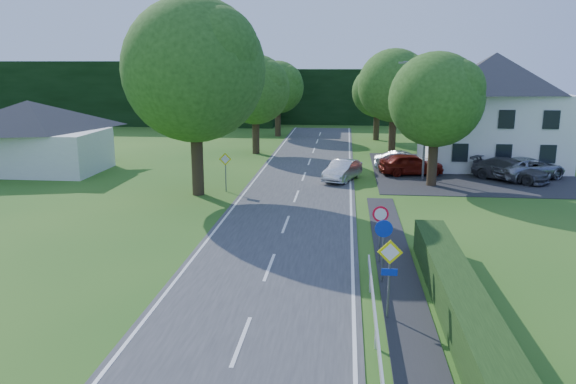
# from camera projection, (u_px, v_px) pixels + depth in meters

# --- Properties ---
(road) EXTENTS (7.00, 80.00, 0.04)m
(road) POSITION_uv_depth(u_px,v_px,m) (290.00, 214.00, 29.76)
(road) COLOR #38383A
(road) RESTS_ON ground
(parking_pad) EXTENTS (14.00, 16.00, 0.04)m
(parking_pad) POSITION_uv_depth(u_px,v_px,m) (470.00, 172.00, 41.16)
(parking_pad) COLOR #262629
(parking_pad) RESTS_ON ground
(line_edge_left) EXTENTS (0.12, 80.00, 0.01)m
(line_edge_left) POSITION_uv_depth(u_px,v_px,m) (230.00, 212.00, 30.08)
(line_edge_left) COLOR white
(line_edge_left) RESTS_ON road
(line_edge_right) EXTENTS (0.12, 80.00, 0.01)m
(line_edge_right) POSITION_uv_depth(u_px,v_px,m) (351.00, 215.00, 29.43)
(line_edge_right) COLOR white
(line_edge_right) RESTS_ON road
(line_centre) EXTENTS (0.12, 80.00, 0.01)m
(line_centre) POSITION_uv_depth(u_px,v_px,m) (290.00, 214.00, 29.75)
(line_centre) COLOR white
(line_centre) RESTS_ON road
(tree_main) EXTENTS (9.40, 9.40, 11.64)m
(tree_main) POSITION_uv_depth(u_px,v_px,m) (195.00, 98.00, 32.93)
(tree_main) COLOR #234915
(tree_main) RESTS_ON ground
(tree_left_far) EXTENTS (7.00, 7.00, 8.58)m
(tree_left_far) POSITION_uv_depth(u_px,v_px,m) (255.00, 105.00, 48.68)
(tree_left_far) COLOR #234915
(tree_left_far) RESTS_ON ground
(tree_right_far) EXTENTS (7.40, 7.40, 9.09)m
(tree_right_far) POSITION_uv_depth(u_px,v_px,m) (394.00, 101.00, 49.36)
(tree_right_far) COLOR #234915
(tree_right_far) RESTS_ON ground
(tree_left_back) EXTENTS (6.60, 6.60, 8.07)m
(tree_left_back) POSITION_uv_depth(u_px,v_px,m) (278.00, 99.00, 60.31)
(tree_left_back) COLOR #234915
(tree_left_back) RESTS_ON ground
(tree_right_back) EXTENTS (6.20, 6.20, 7.56)m
(tree_right_back) POSITION_uv_depth(u_px,v_px,m) (377.00, 103.00, 57.38)
(tree_right_back) COLOR #234915
(tree_right_back) RESTS_ON ground
(tree_right_mid) EXTENTS (7.00, 7.00, 8.58)m
(tree_right_mid) POSITION_uv_depth(u_px,v_px,m) (435.00, 120.00, 35.70)
(tree_right_mid) COLOR #234915
(tree_right_mid) RESTS_ON ground
(treeline_left) EXTENTS (44.00, 6.00, 8.00)m
(treeline_left) POSITION_uv_depth(u_px,v_px,m) (107.00, 93.00, 72.36)
(treeline_left) COLOR black
(treeline_left) RESTS_ON ground
(treeline_right) EXTENTS (30.00, 5.00, 7.00)m
(treeline_right) POSITION_uv_depth(u_px,v_px,m) (386.00, 97.00, 72.75)
(treeline_right) COLOR black
(treeline_right) RESTS_ON ground
(bungalow_left) EXTENTS (11.00, 6.50, 5.20)m
(bungalow_left) POSITION_uv_depth(u_px,v_px,m) (31.00, 135.00, 40.84)
(bungalow_left) COLOR silver
(bungalow_left) RESTS_ON ground
(house_white) EXTENTS (10.60, 8.40, 8.60)m
(house_white) POSITION_uv_depth(u_px,v_px,m) (493.00, 109.00, 42.87)
(house_white) COLOR white
(house_white) RESTS_ON ground
(streetlight) EXTENTS (2.03, 0.18, 8.00)m
(streetlight) POSITION_uv_depth(u_px,v_px,m) (424.00, 114.00, 37.64)
(streetlight) COLOR slate
(streetlight) RESTS_ON ground
(sign_priority_right) EXTENTS (0.78, 0.09, 2.59)m
(sign_priority_right) POSITION_uv_depth(u_px,v_px,m) (390.00, 264.00, 17.28)
(sign_priority_right) COLOR slate
(sign_priority_right) RESTS_ON ground
(sign_roundabout) EXTENTS (0.64, 0.08, 2.37)m
(sign_roundabout) POSITION_uv_depth(u_px,v_px,m) (383.00, 239.00, 20.22)
(sign_roundabout) COLOR slate
(sign_roundabout) RESTS_ON ground
(sign_speed_limit) EXTENTS (0.64, 0.11, 2.37)m
(sign_speed_limit) POSITION_uv_depth(u_px,v_px,m) (380.00, 221.00, 22.13)
(sign_speed_limit) COLOR slate
(sign_speed_limit) RESTS_ON ground
(sign_priority_left) EXTENTS (0.78, 0.09, 2.44)m
(sign_priority_left) POSITION_uv_depth(u_px,v_px,m) (225.00, 164.00, 34.65)
(sign_priority_left) COLOR slate
(sign_priority_left) RESTS_ON ground
(moving_car) EXTENTS (2.79, 4.43, 1.38)m
(moving_car) POSITION_uv_depth(u_px,v_px,m) (342.00, 170.00, 38.01)
(moving_car) COLOR silver
(moving_car) RESTS_ON road
(motorcycle) EXTENTS (0.99, 1.88, 0.94)m
(motorcycle) POSITION_uv_depth(u_px,v_px,m) (330.00, 171.00, 39.03)
(motorcycle) COLOR black
(motorcycle) RESTS_ON road
(parked_car_red) EXTENTS (4.70, 2.47, 1.52)m
(parked_car_red) POSITION_uv_depth(u_px,v_px,m) (411.00, 164.00, 39.88)
(parked_car_red) COLOR maroon
(parked_car_red) RESTS_ON parking_pad
(parked_car_silver_a) EXTENTS (4.34, 1.59, 1.42)m
(parked_car_silver_a) POSITION_uv_depth(u_px,v_px,m) (404.00, 161.00, 41.33)
(parked_car_silver_a) COLOR #ABACB0
(parked_car_silver_a) RESTS_ON parking_pad
(parked_car_grey) EXTENTS (5.27, 4.88, 1.49)m
(parked_car_grey) POSITION_uv_depth(u_px,v_px,m) (510.00, 170.00, 37.96)
(parked_car_grey) COLOR #454449
(parked_car_grey) RESTS_ON parking_pad
(parked_car_silver_b) EXTENTS (5.94, 4.82, 1.50)m
(parked_car_silver_b) POSITION_uv_depth(u_px,v_px,m) (528.00, 168.00, 38.44)
(parked_car_silver_b) COLOR #999AA0
(parked_car_silver_b) RESTS_ON parking_pad
(parasol) EXTENTS (2.81, 2.84, 1.98)m
(parasol) POSITION_uv_depth(u_px,v_px,m) (483.00, 154.00, 42.74)
(parasol) COLOR #B30E15
(parasol) RESTS_ON parking_pad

